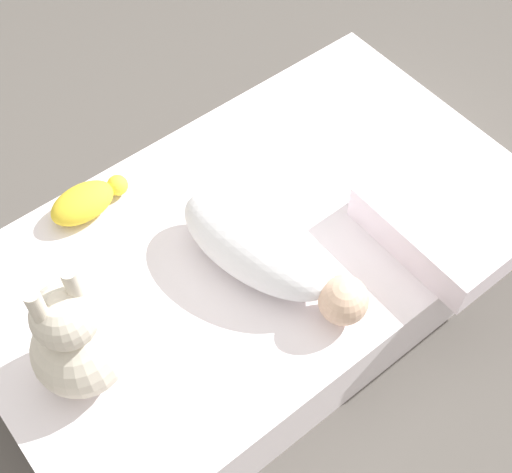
# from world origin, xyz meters

# --- Properties ---
(ground_plane) EXTENTS (12.00, 12.00, 0.00)m
(ground_plane) POSITION_xyz_m (0.00, 0.00, 0.00)
(ground_plane) COLOR #514C47
(bed_mattress) EXTENTS (1.40, 0.81, 0.23)m
(bed_mattress) POSITION_xyz_m (0.00, 0.00, 0.11)
(bed_mattress) COLOR white
(bed_mattress) RESTS_ON ground_plane
(swaddled_baby) EXTENTS (0.29, 0.51, 0.15)m
(swaddled_baby) POSITION_xyz_m (-0.04, -0.09, 0.30)
(swaddled_baby) COLOR white
(swaddled_baby) RESTS_ON bed_mattress
(pillow) EXTENTS (0.36, 0.37, 0.10)m
(pillow) POSITION_xyz_m (0.40, -0.28, 0.28)
(pillow) COLOR white
(pillow) RESTS_ON bed_mattress
(bunny_plush) EXTENTS (0.20, 0.20, 0.37)m
(bunny_plush) POSITION_xyz_m (-0.50, -0.06, 0.36)
(bunny_plush) COLOR beige
(bunny_plush) RESTS_ON bed_mattress
(turtle_plush) EXTENTS (0.21, 0.10, 0.08)m
(turtle_plush) POSITION_xyz_m (-0.28, 0.32, 0.26)
(turtle_plush) COLOR yellow
(turtle_plush) RESTS_ON bed_mattress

